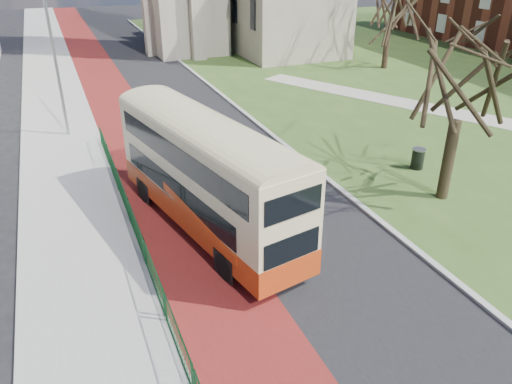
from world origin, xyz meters
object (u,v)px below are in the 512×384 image
streetlamp (57,53)px  bus (206,171)px  winter_tree_near (469,52)px  litter_bin (418,158)px

streetlamp → bus: 13.39m
winter_tree_near → litter_bin: winter_tree_near is taller
litter_bin → streetlamp: bearing=143.7°
streetlamp → winter_tree_near: size_ratio=0.91×
bus → winter_tree_near: 10.79m
streetlamp → litter_bin: bearing=-36.3°
winter_tree_near → bus: bearing=172.2°
winter_tree_near → litter_bin: bearing=71.8°
bus → litter_bin: (10.97, 1.49, -1.88)m
bus → winter_tree_near: bearing=-19.8°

